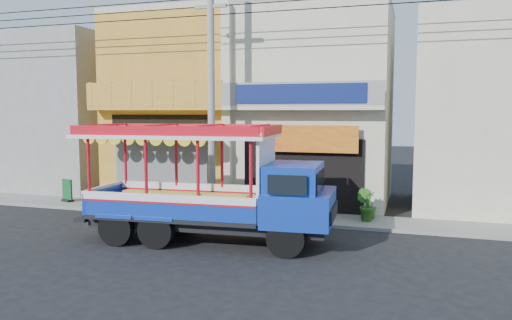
% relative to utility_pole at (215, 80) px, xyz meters
% --- Properties ---
extents(ground, '(90.00, 90.00, 0.00)m').
position_rel_utility_pole_xyz_m(ground, '(0.85, -3.30, -5.03)').
color(ground, black).
rests_on(ground, ground).
extents(sidewalk, '(30.00, 2.00, 0.12)m').
position_rel_utility_pole_xyz_m(sidewalk, '(0.85, 0.70, -4.97)').
color(sidewalk, slate).
rests_on(sidewalk, ground).
extents(shophouse_left, '(6.00, 7.50, 8.24)m').
position_rel_utility_pole_xyz_m(shophouse_left, '(-3.15, 4.66, -0.92)').
color(shophouse_left, '#BE802A').
rests_on(shophouse_left, ground).
extents(shophouse_right, '(6.00, 6.75, 8.24)m').
position_rel_utility_pole_xyz_m(shophouse_right, '(2.85, 4.66, -0.93)').
color(shophouse_right, beige).
rests_on(shophouse_right, ground).
extents(party_pilaster, '(0.35, 0.30, 8.00)m').
position_rel_utility_pole_xyz_m(party_pilaster, '(-0.15, 1.55, -1.03)').
color(party_pilaster, beige).
rests_on(party_pilaster, ground).
extents(filler_building_left, '(6.00, 6.00, 7.60)m').
position_rel_utility_pole_xyz_m(filler_building_left, '(-10.15, 4.70, -1.23)').
color(filler_building_left, gray).
rests_on(filler_building_left, ground).
extents(filler_building_right, '(6.00, 6.00, 7.60)m').
position_rel_utility_pole_xyz_m(filler_building_right, '(9.85, 4.70, -1.23)').
color(filler_building_right, beige).
rests_on(filler_building_right, ground).
extents(utility_pole, '(28.00, 0.26, 9.00)m').
position_rel_utility_pole_xyz_m(utility_pole, '(0.00, 0.00, 0.00)').
color(utility_pole, gray).
rests_on(utility_pole, ground).
extents(songthaew_truck, '(7.67, 2.95, 3.51)m').
position_rel_utility_pole_xyz_m(songthaew_truck, '(1.59, -3.14, -3.34)').
color(songthaew_truck, black).
rests_on(songthaew_truck, ground).
extents(green_sign, '(0.61, 0.44, 0.95)m').
position_rel_utility_pole_xyz_m(green_sign, '(-7.03, 0.69, -4.51)').
color(green_sign, black).
rests_on(green_sign, sidewalk).
extents(potted_plant_a, '(1.13, 1.17, 0.99)m').
position_rel_utility_pole_xyz_m(potted_plant_a, '(3.68, 0.74, -4.42)').
color(potted_plant_a, '#285A19').
rests_on(potted_plant_a, sidewalk).
extents(potted_plant_b, '(0.77, 0.72, 1.13)m').
position_rel_utility_pole_xyz_m(potted_plant_b, '(5.30, 0.66, -4.35)').
color(potted_plant_b, '#285A19').
rests_on(potted_plant_b, sidewalk).
extents(potted_plant_c, '(0.74, 0.74, 0.96)m').
position_rel_utility_pole_xyz_m(potted_plant_c, '(5.37, 1.17, -4.43)').
color(potted_plant_c, '#285A19').
rests_on(potted_plant_c, sidewalk).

